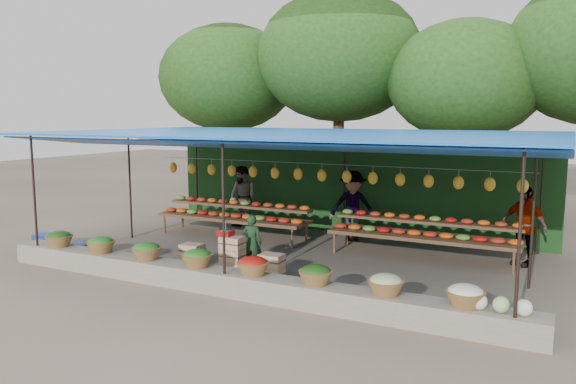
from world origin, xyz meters
The scene contains 16 objects.
ground centered at (0.00, 0.00, 0.00)m, with size 60.00×60.00×0.00m, color brown.
stone_curb centered at (0.00, -2.75, 0.20)m, with size 10.60×0.55×0.40m, color #6F6759.
stall_canopy centered at (0.00, 0.06, 2.68)m, with size 10.80×6.60×2.82m.
produce_baskets centered at (-0.10, -2.75, 0.56)m, with size 8.98×0.58×0.34m.
netting_backdrop centered at (0.00, 3.15, 1.25)m, with size 10.60×0.06×2.50m, color #1A4B1E.
tree_row centered at (0.50, 6.09, 4.70)m, with size 16.51×5.50×7.12m.
fruit_table_left centered at (-2.49, 1.35, 0.61)m, with size 4.21×0.95×0.93m.
fruit_table_right centered at (2.51, 1.35, 0.61)m, with size 4.21×0.95×0.93m.
crate_counter centered at (-0.65, -1.67, 0.31)m, with size 2.36×0.35×0.77m.
weighing_scale centered at (-0.78, -1.67, 0.85)m, with size 0.30×0.30×0.32m.
vendor_seated centered at (-0.43, -1.22, 0.58)m, with size 0.42×0.28×1.16m, color #19381D.
customer_left centered at (-2.82, 2.33, 0.89)m, with size 0.86×0.67×1.78m, color slate.
customer_mid centered at (0.49, 2.24, 0.90)m, with size 1.16×0.67×1.80m, color slate.
customer_right centered at (4.54, 1.69, 0.87)m, with size 1.01×0.42×1.73m, color slate.
blue_crate_front centered at (-4.56, -1.85, 0.13)m, with size 0.45×0.32×0.27m, color navy.
blue_crate_back centered at (-5.84, -1.79, 0.17)m, with size 0.57×0.41×0.34m, color navy.
Camera 1 is at (5.37, -10.99, 3.19)m, focal length 35.00 mm.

